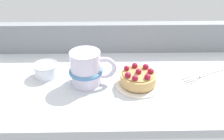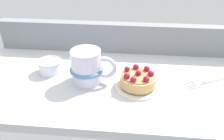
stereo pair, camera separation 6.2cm
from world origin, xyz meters
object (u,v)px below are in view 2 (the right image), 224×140
Objects in this scene: dessert_fork at (210,81)px; dessert_plate at (138,85)px; coffee_mug at (88,67)px; sugar_bowl at (50,66)px; raspberry_tart at (138,79)px.

dessert_plate is at bearing -167.72° from dessert_fork.
dessert_plate is 20.43cm from dessert_fork.
sugar_bowl is (-12.15, 3.92, -2.56)cm from coffee_mug.
raspberry_tart is at bearing -11.65° from sugar_bowl.
coffee_mug is at bearing 174.16° from raspberry_tart.
dessert_plate is 1.77× the size of sugar_bowl.
sugar_bowl is at bearing 178.80° from dessert_fork.
raspberry_tart is 20.56cm from dessert_fork.
raspberry_tart is (0.01, -0.01, 2.16)cm from dessert_plate.
raspberry_tart is at bearing -167.69° from dessert_fork.
dessert_fork is 2.12× the size of sugar_bowl.
sugar_bowl is (-25.77, 5.30, 1.61)cm from dessert_plate.
dessert_fork is 45.78cm from sugar_bowl.
sugar_bowl reaches higher than dessert_plate.
sugar_bowl is (-25.78, 5.31, -0.55)cm from raspberry_tart.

